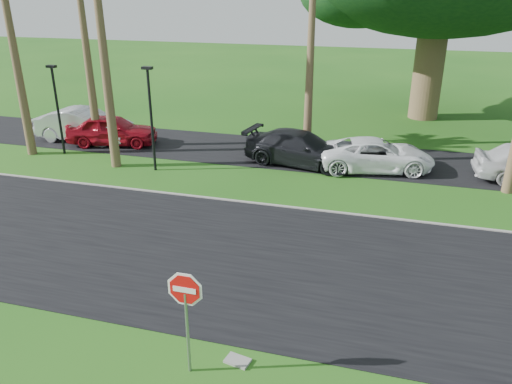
{
  "coord_description": "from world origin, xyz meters",
  "views": [
    {
      "loc": [
        4.21,
        -10.88,
        7.82
      ],
      "look_at": [
        0.31,
        3.04,
        1.8
      ],
      "focal_mm": 35.0,
      "sensor_mm": 36.0,
      "label": 1
    }
  ],
  "objects_px": {
    "car_silver": "(85,125)",
    "car_red": "(112,130)",
    "car_minivan": "(376,155)",
    "car_dark": "(300,149)",
    "stop_sign_near": "(186,303)"
  },
  "relations": [
    {
      "from": "car_silver",
      "to": "stop_sign_near",
      "type": "bearing_deg",
      "value": -140.81
    },
    {
      "from": "car_silver",
      "to": "car_dark",
      "type": "distance_m",
      "value": 11.89
    },
    {
      "from": "car_red",
      "to": "car_minivan",
      "type": "xyz_separation_m",
      "value": [
        13.53,
        -0.24,
        -0.07
      ]
    },
    {
      "from": "car_dark",
      "to": "car_minivan",
      "type": "relative_size",
      "value": 1.04
    },
    {
      "from": "car_silver",
      "to": "car_red",
      "type": "relative_size",
      "value": 1.13
    },
    {
      "from": "car_silver",
      "to": "car_minivan",
      "type": "distance_m",
      "value": 15.32
    },
    {
      "from": "stop_sign_near",
      "to": "car_dark",
      "type": "xyz_separation_m",
      "value": [
        -0.29,
        14.06,
        -1.0
      ]
    },
    {
      "from": "car_minivan",
      "to": "car_silver",
      "type": "bearing_deg",
      "value": 76.21
    },
    {
      "from": "car_red",
      "to": "stop_sign_near",
      "type": "bearing_deg",
      "value": -157.51
    },
    {
      "from": "car_red",
      "to": "car_dark",
      "type": "bearing_deg",
      "value": -105.49
    },
    {
      "from": "car_silver",
      "to": "car_red",
      "type": "height_order",
      "value": "car_silver"
    },
    {
      "from": "car_dark",
      "to": "car_silver",
      "type": "bearing_deg",
      "value": 96.48
    },
    {
      "from": "car_red",
      "to": "car_silver",
      "type": "bearing_deg",
      "value": 70.19
    },
    {
      "from": "car_minivan",
      "to": "stop_sign_near",
      "type": "bearing_deg",
      "value": 155.4
    },
    {
      "from": "car_dark",
      "to": "car_minivan",
      "type": "distance_m",
      "value": 3.44
    }
  ]
}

